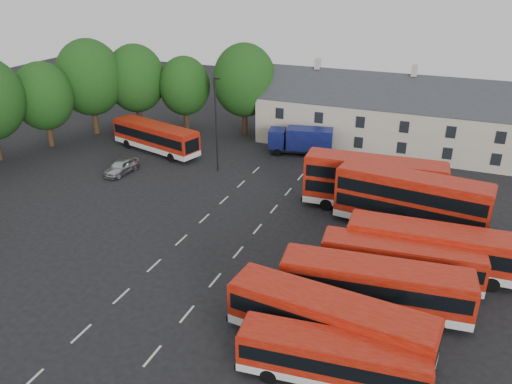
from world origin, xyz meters
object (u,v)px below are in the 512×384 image
bus_dd_south (411,200)px  lamppost (216,123)px  silver_car (121,167)px  box_truck (301,140)px  bus_row_a (332,357)px

bus_dd_south → lamppost: 21.30m
bus_dd_south → silver_car: bus_dd_south is taller
box_truck → bus_dd_south: bearing=-57.4°
bus_row_a → silver_car: 34.04m
silver_car → lamppost: size_ratio=0.45×
bus_row_a → silver_car: size_ratio=2.25×
bus_row_a → bus_dd_south: bus_dd_south is taller
bus_row_a → lamppost: bearing=121.3°
bus_row_a → silver_car: bearing=138.3°
silver_car → box_truck: bearing=42.9°
bus_dd_south → lamppost: lamppost is taller
bus_row_a → silver_car: bus_row_a is taller
silver_car → bus_row_a: bearing=-31.3°
box_truck → lamppost: lamppost is taller
bus_dd_south → silver_car: 29.50m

